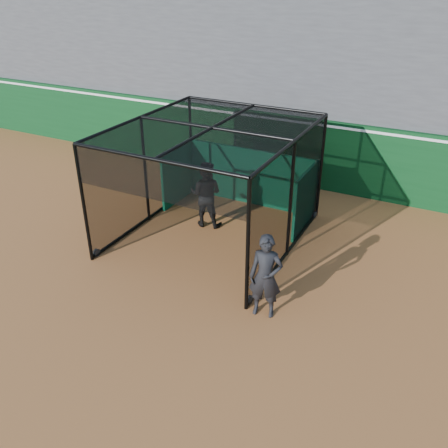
% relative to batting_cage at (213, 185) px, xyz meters
% --- Properties ---
extents(ground, '(120.00, 120.00, 0.00)m').
position_rel_batting_cage_xyz_m(ground, '(0.10, -3.54, -1.64)').
color(ground, '#9A5A2C').
rests_on(ground, ground).
extents(outfield_wall, '(50.00, 0.50, 2.50)m').
position_rel_batting_cage_xyz_m(outfield_wall, '(0.10, 4.96, -0.35)').
color(outfield_wall, '#0A3B17').
rests_on(outfield_wall, ground).
extents(grandstand, '(50.00, 7.85, 8.95)m').
position_rel_batting_cage_xyz_m(grandstand, '(0.10, 8.73, 2.83)').
color(grandstand, '#4C4C4F').
rests_on(grandstand, ground).
extents(batting_cage, '(4.73, 5.47, 3.29)m').
position_rel_batting_cage_xyz_m(batting_cage, '(0.00, 0.00, 0.00)').
color(batting_cage, black).
rests_on(batting_cage, ground).
extents(batter, '(1.14, 0.97, 2.06)m').
position_rel_batting_cage_xyz_m(batter, '(-0.53, 0.52, -0.61)').
color(batter, black).
rests_on(batter, ground).
extents(on_deck_player, '(0.83, 0.64, 2.03)m').
position_rel_batting_cage_xyz_m(on_deck_player, '(2.76, -2.67, -0.63)').
color(on_deck_player, black).
rests_on(on_deck_player, ground).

